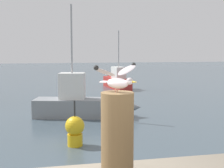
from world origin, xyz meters
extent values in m
cylinder|color=brown|center=(0.52, -0.35, 1.98)|extent=(0.31, 0.31, 0.81)
cylinder|color=#C67660|center=(0.50, -0.36, 2.40)|extent=(0.01, 0.01, 0.04)
cylinder|color=#C67660|center=(0.53, -0.33, 2.40)|extent=(0.01, 0.01, 0.04)
ellipsoid|color=silver|center=(0.52, -0.35, 2.47)|extent=(0.22, 0.23, 0.10)
sphere|color=silver|center=(0.61, -0.45, 2.49)|extent=(0.06, 0.06, 0.06)
cone|color=gold|center=(0.65, -0.48, 2.49)|extent=(0.05, 0.05, 0.02)
cube|color=silver|center=(0.42, -0.25, 2.47)|extent=(0.11, 0.11, 0.01)
ellipsoid|color=silver|center=(0.38, -0.47, 2.58)|extent=(0.28, 0.28, 0.11)
sphere|color=#2C2C2C|center=(0.29, -0.56, 2.63)|extent=(0.04, 0.04, 0.04)
ellipsoid|color=silver|center=(0.65, -0.21, 2.58)|extent=(0.28, 0.28, 0.11)
sphere|color=#2C2C2C|center=(0.74, -0.13, 2.63)|extent=(0.04, 0.04, 0.04)
cube|color=gray|center=(1.03, 9.24, 0.37)|extent=(3.78, 1.90, 0.75)
cone|color=gray|center=(3.06, 8.76, 0.41)|extent=(1.18, 1.18, 0.98)
cube|color=white|center=(0.78, 9.30, 1.29)|extent=(1.16, 0.94, 1.08)
cylinder|color=#A5A5A8|center=(0.78, 9.30, 3.20)|extent=(0.08, 0.08, 2.76)
cube|color=#B72D28|center=(4.58, 17.85, 0.38)|extent=(1.39, 3.62, 0.76)
cone|color=#B72D28|center=(4.31, 19.83, 0.42)|extent=(0.93, 0.93, 0.83)
cube|color=white|center=(4.62, 17.54, 1.16)|extent=(0.86, 1.30, 0.81)
cylinder|color=#A5A5A8|center=(4.62, 17.54, 2.82)|extent=(0.08, 0.08, 2.52)
cylinder|color=yellow|center=(0.57, 5.45, 0.17)|extent=(0.44, 0.44, 0.35)
sphere|color=yellow|center=(0.57, 5.45, 0.59)|extent=(0.56, 0.56, 0.56)
cylinder|color=#2D2D2D|center=(0.57, 5.45, 1.08)|extent=(0.05, 0.05, 0.50)
camera|label=1|loc=(-0.09, -3.06, 2.78)|focal=48.24mm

